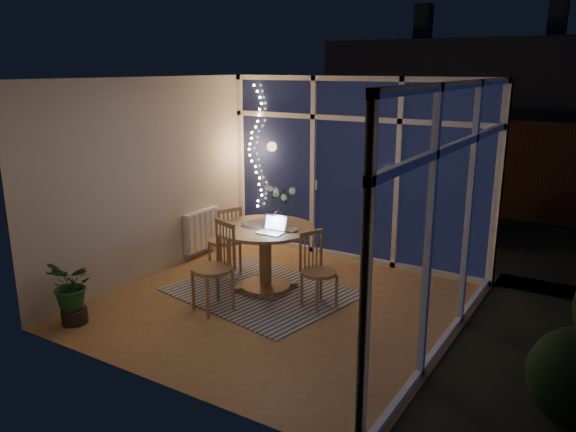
# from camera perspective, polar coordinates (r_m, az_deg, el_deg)

# --- Properties ---
(floor) EXTENTS (4.00, 4.00, 0.00)m
(floor) POSITION_cam_1_polar(r_m,az_deg,el_deg) (6.71, -0.83, -9.00)
(floor) COLOR olive
(floor) RESTS_ON ground
(ceiling) EXTENTS (4.00, 4.00, 0.00)m
(ceiling) POSITION_cam_1_polar(r_m,az_deg,el_deg) (6.13, -0.92, 13.81)
(ceiling) COLOR white
(ceiling) RESTS_ON wall_back
(wall_back) EXTENTS (4.00, 0.04, 2.60)m
(wall_back) POSITION_cam_1_polar(r_m,az_deg,el_deg) (8.01, 6.89, 4.62)
(wall_back) COLOR beige
(wall_back) RESTS_ON floor
(wall_front) EXTENTS (4.00, 0.04, 2.60)m
(wall_front) POSITION_cam_1_polar(r_m,az_deg,el_deg) (4.79, -13.90, -2.77)
(wall_front) COLOR beige
(wall_front) RESTS_ON floor
(wall_left) EXTENTS (0.04, 4.00, 2.60)m
(wall_left) POSITION_cam_1_polar(r_m,az_deg,el_deg) (7.54, -13.81, 3.64)
(wall_left) COLOR beige
(wall_left) RESTS_ON floor
(wall_right) EXTENTS (0.04, 4.00, 2.60)m
(wall_right) POSITION_cam_1_polar(r_m,az_deg,el_deg) (5.51, 16.93, -0.67)
(wall_right) COLOR beige
(wall_right) RESTS_ON floor
(window_wall_back) EXTENTS (4.00, 0.10, 2.60)m
(window_wall_back) POSITION_cam_1_polar(r_m,az_deg,el_deg) (7.98, 6.77, 4.58)
(window_wall_back) COLOR white
(window_wall_back) RESTS_ON floor
(window_wall_right) EXTENTS (0.10, 4.00, 2.60)m
(window_wall_right) POSITION_cam_1_polar(r_m,az_deg,el_deg) (5.52, 16.53, -0.62)
(window_wall_right) COLOR white
(window_wall_right) RESTS_ON floor
(radiator) EXTENTS (0.10, 0.70, 0.58)m
(radiator) POSITION_cam_1_polar(r_m,az_deg,el_deg) (8.35, -8.75, -1.38)
(radiator) COLOR white
(radiator) RESTS_ON wall_left
(fairy_lights) EXTENTS (0.24, 0.10, 1.85)m
(fairy_lights) POSITION_cam_1_polar(r_m,az_deg,el_deg) (8.69, -3.37, 7.01)
(fairy_lights) COLOR #FABF64
(fairy_lights) RESTS_ON window_wall_back
(garden_patio) EXTENTS (12.00, 6.00, 0.10)m
(garden_patio) POSITION_cam_1_polar(r_m,az_deg,el_deg) (10.90, 15.78, -0.41)
(garden_patio) COLOR black
(garden_patio) RESTS_ON ground
(garden_fence) EXTENTS (11.00, 0.08, 1.80)m
(garden_fence) POSITION_cam_1_polar(r_m,az_deg,el_deg) (11.31, 14.41, 5.21)
(garden_fence) COLOR #3A1F15
(garden_fence) RESTS_ON ground
(neighbour_roof) EXTENTS (7.00, 3.00, 2.20)m
(neighbour_roof) POSITION_cam_1_polar(r_m,az_deg,el_deg) (14.00, 19.81, 11.96)
(neighbour_roof) COLOR #33353D
(neighbour_roof) RESTS_ON ground
(garden_shrubs) EXTENTS (0.90, 0.90, 0.90)m
(garden_shrubs) POSITION_cam_1_polar(r_m,az_deg,el_deg) (9.76, 5.98, 1.41)
(garden_shrubs) COLOR black
(garden_shrubs) RESTS_ON ground
(rug) EXTENTS (2.32, 1.99, 0.01)m
(rug) POSITION_cam_1_polar(r_m,az_deg,el_deg) (7.06, -2.74, -7.70)
(rug) COLOR beige
(rug) RESTS_ON floor
(dining_table) EXTENTS (1.40, 1.40, 0.82)m
(dining_table) POSITION_cam_1_polar(r_m,az_deg,el_deg) (6.99, -2.32, -4.36)
(dining_table) COLOR #A28349
(dining_table) RESTS_ON floor
(chair_left) EXTENTS (0.58, 0.58, 0.96)m
(chair_left) POSITION_cam_1_polar(r_m,az_deg,el_deg) (7.59, -6.49, -2.34)
(chair_left) COLOR #A28349
(chair_left) RESTS_ON floor
(chair_right) EXTENTS (0.55, 0.55, 0.91)m
(chair_right) POSITION_cam_1_polar(r_m,az_deg,el_deg) (6.48, 3.21, -5.57)
(chair_right) COLOR #A28349
(chair_right) RESTS_ON floor
(chair_front) EXTENTS (0.62, 0.62, 1.05)m
(chair_front) POSITION_cam_1_polar(r_m,az_deg,el_deg) (6.44, -7.72, -5.15)
(chair_front) COLOR #A28349
(chair_front) RESTS_ON floor
(laptop) EXTENTS (0.31, 0.27, 0.22)m
(laptop) POSITION_cam_1_polar(r_m,az_deg,el_deg) (6.57, -1.76, -0.86)
(laptop) COLOR #B5B5BA
(laptop) RESTS_ON dining_table
(flower_vase) EXTENTS (0.23, 0.23, 0.21)m
(flower_vase) POSITION_cam_1_polar(r_m,az_deg,el_deg) (7.06, -0.89, 0.24)
(flower_vase) COLOR silver
(flower_vase) RESTS_ON dining_table
(bowl) EXTENTS (0.18, 0.18, 0.04)m
(bowl) POSITION_cam_1_polar(r_m,az_deg,el_deg) (6.66, 0.45, -1.43)
(bowl) COLOR white
(bowl) RESTS_ON dining_table
(newspapers) EXTENTS (0.47, 0.40, 0.02)m
(newspapers) POSITION_cam_1_polar(r_m,az_deg,el_deg) (6.93, -2.81, -0.89)
(newspapers) COLOR silver
(newspapers) RESTS_ON dining_table
(phone) EXTENTS (0.12, 0.07, 0.01)m
(phone) POSITION_cam_1_polar(r_m,az_deg,el_deg) (6.78, -2.15, -1.28)
(phone) COLOR black
(phone) RESTS_ON dining_table
(potted_plant) EXTENTS (0.66, 0.62, 0.76)m
(potted_plant) POSITION_cam_1_polar(r_m,az_deg,el_deg) (6.54, -21.10, -7.08)
(potted_plant) COLOR #1B4D23
(potted_plant) RESTS_ON floor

